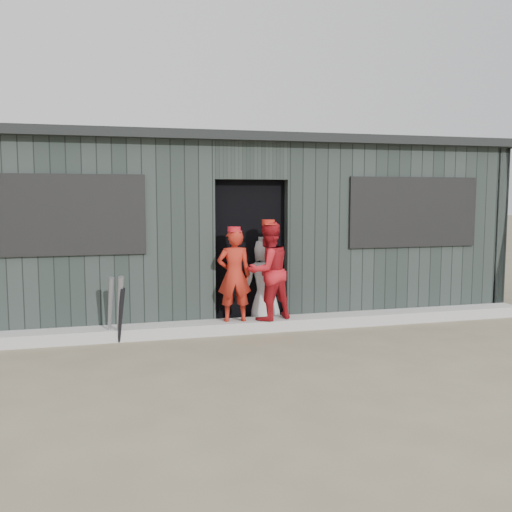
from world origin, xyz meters
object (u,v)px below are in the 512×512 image
object	(u,v)px
bat_mid	(110,310)
dugout	(228,227)
bat_right	(121,315)
player_red_left	(234,275)
player_red_right	(268,271)
bat_left	(119,310)
player_grey_back	(264,282)

from	to	relation	value
bat_mid	dugout	bearing A→B (deg)	44.66
bat_right	player_red_left	world-z (taller)	player_red_left
bat_right	player_red_right	xyz separation A→B (m)	(1.91, 0.20, 0.45)
bat_left	player_grey_back	world-z (taller)	player_grey_back
bat_mid	bat_left	bearing A→B (deg)	-31.46
bat_left	player_red_left	xyz separation A→B (m)	(1.47, 0.22, 0.34)
player_grey_back	dugout	world-z (taller)	dugout
bat_left	player_red_right	world-z (taller)	player_red_right
bat_left	bat_right	world-z (taller)	bat_left
bat_mid	player_red_right	xyz separation A→B (m)	(2.03, 0.13, 0.39)
player_red_left	player_grey_back	xyz separation A→B (m)	(0.50, 0.33, -0.16)
player_red_right	player_grey_back	xyz separation A→B (m)	(0.05, 0.35, -0.20)
player_grey_back	player_red_right	bearing A→B (deg)	71.43
bat_right	player_grey_back	xyz separation A→B (m)	(1.96, 0.55, 0.25)
bat_left	dugout	distance (m)	2.74
bat_right	bat_mid	bearing A→B (deg)	148.64
player_red_right	player_grey_back	world-z (taller)	player_red_right
player_red_left	dugout	xyz separation A→B (m)	(0.29, 1.69, 0.53)
bat_left	player_grey_back	distance (m)	2.05
bat_left	bat_right	size ratio (longest dim) A/B	1.22
player_red_right	dugout	size ratio (longest dim) A/B	0.16
bat_mid	player_red_left	xyz separation A→B (m)	(1.58, 0.15, 0.34)
dugout	player_grey_back	bearing A→B (deg)	-81.27
bat_mid	player_red_right	world-z (taller)	player_red_right
player_grey_back	bat_left	bearing A→B (deg)	4.50
bat_right	player_red_left	xyz separation A→B (m)	(1.46, 0.23, 0.41)
player_red_left	player_red_right	distance (m)	0.46
bat_right	player_grey_back	bearing A→B (deg)	15.78
player_red_right	bat_mid	bearing A→B (deg)	-16.76
player_red_left	bat_mid	bearing A→B (deg)	11.64
player_red_right	player_grey_back	size ratio (longest dim) A/B	1.08
player_red_right	player_grey_back	distance (m)	0.41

